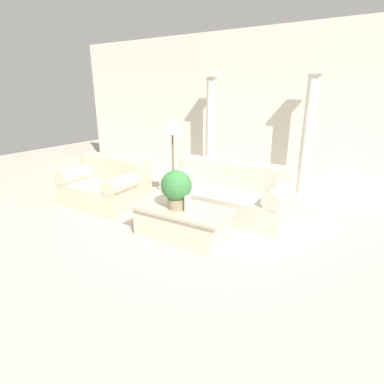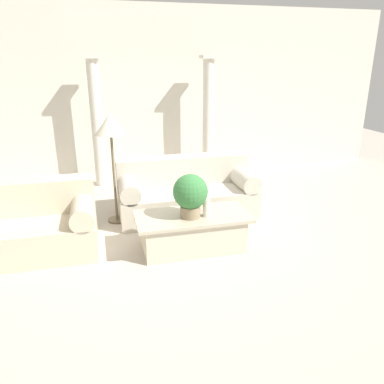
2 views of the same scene
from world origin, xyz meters
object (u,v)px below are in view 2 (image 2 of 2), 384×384
(loveseat, at_px, (35,224))
(coffee_table, at_px, (192,231))
(sofa_long, at_px, (186,192))
(potted_plant, at_px, (190,194))
(floor_lamp, at_px, (111,130))

(loveseat, height_order, coffee_table, loveseat)
(sofa_long, xyz_separation_m, coffee_table, (-0.18, -1.14, -0.11))
(coffee_table, bearing_deg, potted_plant, -127.92)
(sofa_long, distance_m, loveseat, 2.16)
(potted_plant, xyz_separation_m, floor_lamp, (-0.82, 1.13, 0.60))
(loveseat, relative_size, floor_lamp, 0.93)
(sofa_long, relative_size, floor_lamp, 1.29)
(loveseat, height_order, potted_plant, potted_plant)
(sofa_long, relative_size, loveseat, 1.40)
(sofa_long, xyz_separation_m, loveseat, (-2.05, -0.71, 0.01))
(floor_lamp, bearing_deg, coffee_table, -51.63)
(coffee_table, distance_m, potted_plant, 0.51)
(loveseat, distance_m, coffee_table, 1.91)
(loveseat, bearing_deg, coffee_table, -12.97)
(sofa_long, xyz_separation_m, floor_lamp, (-1.04, -0.05, 0.99))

